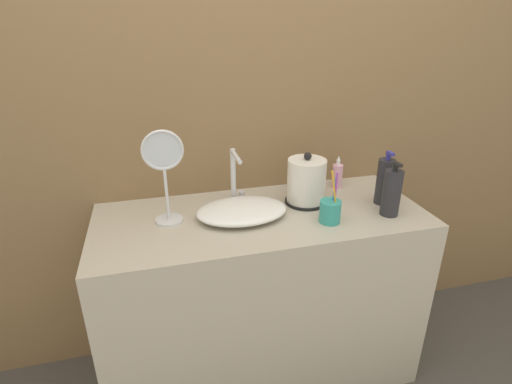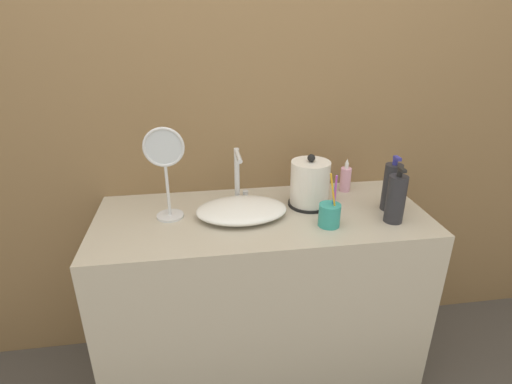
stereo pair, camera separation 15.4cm
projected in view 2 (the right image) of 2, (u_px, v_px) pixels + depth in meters
wall_back at (251, 77)px, 1.65m from camera, size 6.00×0.04×2.60m
vanity_counter at (262, 297)px, 1.75m from camera, size 1.31×0.54×0.81m
sink_basin at (242, 210)px, 1.56m from camera, size 0.36×0.25×0.06m
faucet at (238, 173)px, 1.64m from camera, size 0.06×0.15×0.23m
electric_kettle at (310, 185)px, 1.63m from camera, size 0.17×0.17×0.22m
toothbrush_cup at (330, 214)px, 1.48m from camera, size 0.08×0.08×0.22m
lotion_bottle at (396, 199)px, 1.50m from camera, size 0.07×0.07×0.22m
shampoo_bottle at (345, 179)px, 1.78m from camera, size 0.05×0.05×0.15m
mouthwash_bottle at (392, 187)px, 1.59m from camera, size 0.07×0.07×0.23m
vanity_mirror at (165, 166)px, 1.48m from camera, size 0.15×0.10×0.36m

